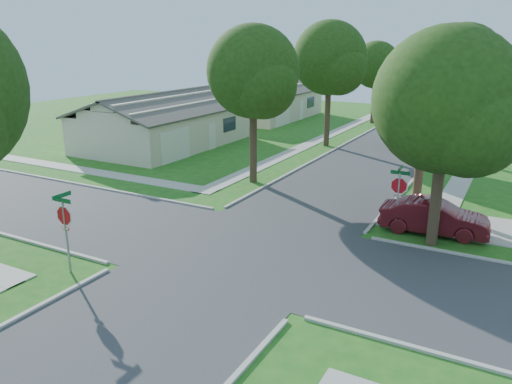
{
  "coord_description": "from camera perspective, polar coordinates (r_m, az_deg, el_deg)",
  "views": [
    {
      "loc": [
        9.05,
        -15.91,
        8.02
      ],
      "look_at": [
        -1.04,
        2.61,
        1.6
      ],
      "focal_mm": 35.0,
      "sensor_mm": 36.0,
      "label": 1
    }
  ],
  "objects": [
    {
      "name": "tree_ne_corner",
      "position": [
        20.44,
        21.07,
        9.0
      ],
      "size": [
        5.8,
        5.6,
        8.66
      ],
      "color": "#38281C",
      "rests_on": "ground"
    },
    {
      "name": "tree_w_mid",
      "position": [
        39.4,
        8.49,
        14.53
      ],
      "size": [
        5.8,
        5.6,
        9.56
      ],
      "color": "#38281C",
      "rests_on": "ground"
    },
    {
      "name": "road_ns",
      "position": [
        19.98,
        -0.98,
        -6.72
      ],
      "size": [
        7.0,
        100.0,
        0.02
      ],
      "primitive_type": "cube",
      "color": "#333335",
      "rests_on": "ground"
    },
    {
      "name": "tree_w_far",
      "position": [
        51.82,
        13.6,
        13.7
      ],
      "size": [
        4.76,
        4.6,
        8.04
      ],
      "color": "#38281C",
      "rests_on": "ground"
    },
    {
      "name": "tree_e_mid",
      "position": [
        37.21,
        22.51,
        12.97
      ],
      "size": [
        5.59,
        5.4,
        9.21
      ],
      "color": "#38281C",
      "rests_on": "ground"
    },
    {
      "name": "house_nw_far",
      "position": [
        54.45,
        0.98,
        10.07
      ],
      "size": [
        8.42,
        13.6,
        4.23
      ],
      "color": "beige",
      "rests_on": "ground"
    },
    {
      "name": "tree_e_near",
      "position": [
        25.4,
        19.04,
        10.66
      ],
      "size": [
        4.97,
        4.8,
        8.28
      ],
      "color": "#38281C",
      "rests_on": "ground"
    },
    {
      "name": "stop_sign_ne",
      "position": [
        21.9,
        16.0,
        0.39
      ],
      "size": [
        1.05,
        0.8,
        2.98
      ],
      "color": "gray",
      "rests_on": "ground"
    },
    {
      "name": "tree_w_near",
      "position": [
        28.49,
        -0.23,
        13.1
      ],
      "size": [
        5.38,
        5.2,
        8.97
      ],
      "color": "#38281C",
      "rests_on": "ground"
    },
    {
      "name": "sidewalk_ne",
      "position": [
        42.77,
        24.16,
        4.67
      ],
      "size": [
        1.2,
        40.0,
        0.04
      ],
      "primitive_type": "cube",
      "color": "#9E9B91",
      "rests_on": "ground"
    },
    {
      "name": "sidewalk_nw",
      "position": [
        45.28,
        8.61,
        6.57
      ],
      "size": [
        1.2,
        40.0,
        0.04
      ],
      "primitive_type": "cube",
      "color": "#9E9B91",
      "rests_on": "ground"
    },
    {
      "name": "driveway",
      "position": [
        24.39,
        24.25,
        -3.77
      ],
      "size": [
        8.8,
        3.6,
        0.05
      ],
      "primitive_type": "cube",
      "color": "#9E9B91",
      "rests_on": "ground"
    },
    {
      "name": "car_curb_west",
      "position": [
        54.65,
        17.69,
        8.45
      ],
      "size": [
        2.52,
        5.02,
        1.4
      ],
      "primitive_type": "imported",
      "rotation": [
        0.0,
        0.0,
        3.02
      ],
      "color": "black",
      "rests_on": "ground"
    },
    {
      "name": "tree_e_far",
      "position": [
        50.14,
        24.3,
        13.16
      ],
      "size": [
        5.17,
        5.0,
        8.72
      ],
      "color": "#38281C",
      "rests_on": "ground"
    },
    {
      "name": "house_nw_near",
      "position": [
        40.3,
        -10.4,
        7.37
      ],
      "size": [
        8.42,
        13.6,
        4.23
      ],
      "color": "beige",
      "rests_on": "ground"
    },
    {
      "name": "stop_sign_sw",
      "position": [
        18.72,
        -21.04,
        -2.9
      ],
      "size": [
        1.05,
        0.8,
        2.98
      ],
      "color": "gray",
      "rests_on": "ground"
    },
    {
      "name": "ground",
      "position": [
        19.98,
        -0.98,
        -6.73
      ],
      "size": [
        100.0,
        100.0,
        0.0
      ],
      "primitive_type": "plane",
      "color": "#1F5D19",
      "rests_on": "ground"
    },
    {
      "name": "car_curb_east",
      "position": [
        41.14,
        17.21,
        6.07
      ],
      "size": [
        2.27,
        4.82,
        1.6
      ],
      "primitive_type": "imported",
      "rotation": [
        0.0,
        0.0,
        0.08
      ],
      "color": "black",
      "rests_on": "ground"
    },
    {
      "name": "car_driveway",
      "position": [
        22.8,
        19.68,
        -2.71
      ],
      "size": [
        4.61,
        1.89,
        1.48
      ],
      "primitive_type": "imported",
      "rotation": [
        0.0,
        0.0,
        1.64
      ],
      "color": "#5C131A",
      "rests_on": "ground"
    }
  ]
}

